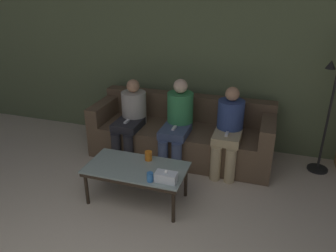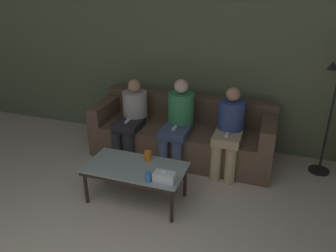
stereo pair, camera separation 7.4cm
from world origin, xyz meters
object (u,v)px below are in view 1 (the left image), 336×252
cup_near_right (150,177)px  seated_person_mid_right (229,127)px  couch (182,134)px  seated_person_mid_left (178,120)px  cup_near_left (148,156)px  seated_person_left_end (131,116)px  coffee_table (136,170)px  tissue_box (166,177)px  standing_lamp (334,97)px

cup_near_right → seated_person_mid_right: 1.36m
couch → seated_person_mid_left: size_ratio=2.17×
cup_near_left → seated_person_left_end: (-0.56, 0.80, 0.10)m
coffee_table → cup_near_right: 0.34m
tissue_box → cup_near_right: bearing=-163.1°
tissue_box → standing_lamp: (1.62, 1.51, 0.53)m
cup_near_left → cup_near_right: size_ratio=1.10×
seated_person_mid_left → couch: bearing=90.0°
standing_lamp → cup_near_right: bearing=-138.9°
couch → seated_person_mid_left: seated_person_mid_left is taller
coffee_table → tissue_box: size_ratio=4.98×
couch → tissue_box: bearing=-80.8°
couch → standing_lamp: 1.98m
cup_near_right → seated_person_mid_left: size_ratio=0.09×
seated_person_mid_left → seated_person_mid_right: 0.67m
cup_near_right → seated_person_mid_left: 1.22m
seated_person_mid_left → seated_person_mid_right: seated_person_mid_left is taller
tissue_box → standing_lamp: 2.28m
couch → tissue_box: size_ratio=11.20×
cup_near_left → couch: bearing=84.2°
cup_near_left → seated_person_left_end: bearing=125.1°
cup_near_left → coffee_table: bearing=-111.8°
coffee_table → seated_person_mid_right: (0.84, 1.00, 0.21)m
cup_near_left → tissue_box: size_ratio=0.49×
couch → cup_near_right: couch is taller
cup_near_right → tissue_box: 0.16m
couch → cup_near_left: 1.04m
tissue_box → coffee_table: bearing=157.0°
couch → cup_near_right: bearing=-87.3°
seated_person_left_end → seated_person_mid_right: (1.34, 0.01, 0.01)m
couch → seated_person_mid_right: seated_person_mid_right is taller
cup_near_left → cup_near_right: (0.17, -0.40, -0.00)m
couch → seated_person_mid_left: bearing=-90.0°
seated_person_left_end → couch: bearing=17.6°
standing_lamp → seated_person_mid_left: 1.92m
seated_person_mid_left → seated_person_left_end: bearing=-179.7°
couch → standing_lamp: size_ratio=1.50×
couch → seated_person_mid_right: bearing=-16.9°
cup_near_left → seated_person_mid_right: bearing=46.5°
coffee_table → standing_lamp: bearing=33.5°
cup_near_left → seated_person_mid_left: size_ratio=0.09×
cup_near_right → standing_lamp: standing_lamp is taller
cup_near_left → seated_person_left_end: seated_person_left_end is taller
seated_person_mid_right → coffee_table: bearing=-130.3°
standing_lamp → seated_person_left_end: (-2.51, -0.35, -0.43)m
cup_near_right → tissue_box: (0.15, 0.05, 0.00)m
seated_person_left_end → cup_near_left: bearing=-54.9°
coffee_table → seated_person_mid_left: size_ratio=0.97×
couch → cup_near_left: (-0.10, -1.02, 0.17)m
cup_near_right → standing_lamp: (1.78, 1.55, 0.53)m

